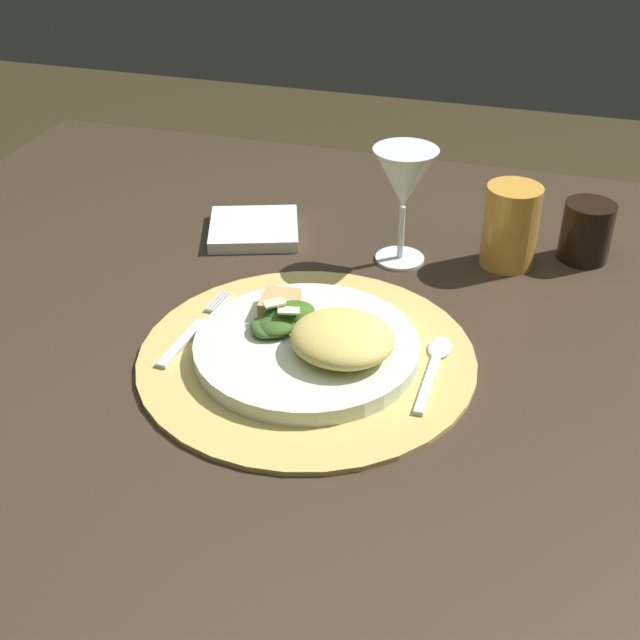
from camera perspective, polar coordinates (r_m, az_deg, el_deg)
dining_table at (r=1.04m, az=4.78°, el=-6.31°), size 1.48×1.03×0.72m
placemat at (r=0.91m, az=-0.91°, el=-2.54°), size 0.37×0.37×0.01m
dinner_plate at (r=0.90m, az=-0.91°, el=-1.91°), size 0.25×0.25×0.02m
pasta_serving at (r=0.87m, az=1.53°, el=-1.25°), size 0.14×0.13×0.04m
salad_greens at (r=0.92m, az=-2.63°, el=0.16°), size 0.08×0.09×0.03m
bread_piece at (r=0.94m, az=-2.77°, el=1.11°), size 0.05×0.05×0.02m
fork at (r=0.95m, az=-8.72°, el=-0.77°), size 0.02×0.16×0.00m
spoon at (r=0.90m, az=7.93°, el=-2.75°), size 0.03×0.14×0.01m
napkin at (r=1.17m, az=-4.55°, el=6.25°), size 0.15×0.15×0.02m
wine_glass at (r=1.06m, az=5.79°, el=9.41°), size 0.08×0.08×0.15m
amber_tumbler at (r=1.10m, az=12.91°, el=6.29°), size 0.07×0.07×0.11m
dark_tumbler at (r=1.14m, az=17.79°, el=5.80°), size 0.07×0.07×0.08m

